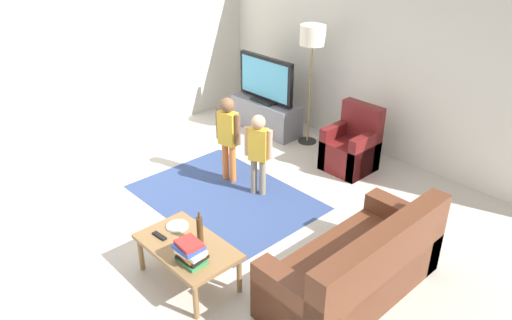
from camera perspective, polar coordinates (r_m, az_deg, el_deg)
ground at (r=5.61m, az=-4.54°, el=-7.84°), size 7.80×7.80×0.00m
wall_back at (r=7.09m, az=14.66°, el=11.18°), size 6.00×0.12×2.70m
wall_left at (r=7.44m, az=-19.86°, el=11.21°), size 0.12×6.00×2.70m
area_rug at (r=6.14m, az=-3.63°, el=-4.32°), size 2.20×1.60×0.01m
tv_stand at (r=7.88m, az=1.20°, el=5.16°), size 1.20×0.44×0.50m
tv at (r=7.66m, az=1.13°, el=9.31°), size 1.10×0.28×0.71m
couch at (r=4.65m, az=11.99°, el=-12.51°), size 0.80×1.80×0.86m
armchair at (r=6.80m, az=11.15°, el=1.34°), size 0.60×0.60×0.90m
floor_lamp at (r=7.09m, az=6.58°, el=13.51°), size 0.36×0.36×1.78m
child_near_tv at (r=6.21m, az=-3.26°, el=3.27°), size 0.38×0.19×1.15m
child_center at (r=5.91m, az=0.26°, el=1.43°), size 0.33×0.22×1.06m
coffee_table at (r=4.72m, az=-7.98°, el=-10.20°), size 1.00×0.60×0.42m
book_stack at (r=4.43m, az=-7.65°, el=-10.57°), size 0.28×0.24×0.20m
bottle at (r=4.62m, az=-6.55°, el=-8.03°), size 0.06×0.06×0.33m
tv_remote at (r=4.82m, az=-11.16°, el=-8.65°), size 0.17×0.06×0.02m
plate at (r=4.93m, az=-9.13°, el=-7.59°), size 0.22×0.22×0.02m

